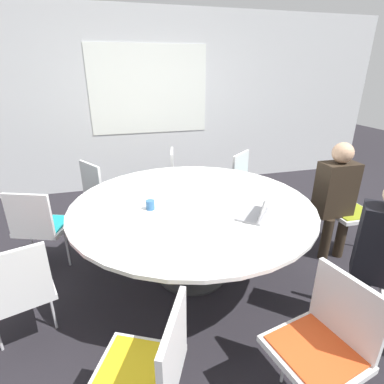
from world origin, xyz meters
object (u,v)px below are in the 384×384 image
object	(u,v)px
chair_7	(149,369)
laptop	(259,210)
chair_1	(347,204)
chair_2	(249,180)
chair_4	(102,189)
handbag	(149,198)
coffee_cup	(150,205)
chair_3	(182,175)
chair_8	(325,339)
chair_5	(40,223)
chair_6	(16,288)
person_1	(336,192)

from	to	relation	value
chair_7	laptop	xyz separation A→B (m)	(1.01, 0.91, 0.30)
chair_7	laptop	distance (m)	1.40
chair_1	chair_2	world-z (taller)	same
chair_4	handbag	world-z (taller)	chair_4
chair_2	handbag	distance (m)	1.42
chair_7	coffee_cup	size ratio (longest dim) A/B	10.81
chair_3	chair_8	bearing A→B (deg)	14.93
chair_5	laptop	bearing A→B (deg)	-4.30
chair_4	coffee_cup	world-z (taller)	chair_4
chair_2	chair_4	distance (m)	1.84
chair_8	laptop	distance (m)	1.03
coffee_cup	handbag	bearing A→B (deg)	83.91
chair_6	coffee_cup	size ratio (longest dim) A/B	10.81
handbag	chair_1	bearing A→B (deg)	-39.17
chair_3	chair_8	world-z (taller)	same
chair_7	coffee_cup	bearing A→B (deg)	17.44
chair_2	person_1	bearing A→B (deg)	72.75
chair_4	coffee_cup	size ratio (longest dim) A/B	10.81
chair_5	person_1	xyz separation A→B (m)	(2.85, -0.48, 0.19)
chair_2	chair_8	xyz separation A→B (m)	(-0.66, -2.37, 0.00)
handbag	person_1	bearing A→B (deg)	-44.37
chair_6	laptop	xyz separation A→B (m)	(1.78, 0.11, 0.30)
chair_1	chair_3	bearing A→B (deg)	-41.64
chair_4	chair_5	world-z (taller)	same
chair_5	person_1	size ratio (longest dim) A/B	0.71
chair_3	chair_1	bearing A→B (deg)	59.71
chair_4	chair_7	size ratio (longest dim) A/B	1.00
chair_6	chair_3	bearing A→B (deg)	32.60
chair_8	chair_1	bearing A→B (deg)	-55.94
chair_8	person_1	world-z (taller)	person_1
chair_6	laptop	world-z (taller)	laptop
chair_8	person_1	xyz separation A→B (m)	(1.12, 1.34, 0.19)
chair_5	chair_8	size ratio (longest dim) A/B	1.00
chair_4	chair_7	bearing A→B (deg)	-26.12
chair_5	person_1	distance (m)	2.89
chair_1	chair_8	size ratio (longest dim) A/B	1.00
chair_4	laptop	world-z (taller)	laptop
chair_8	person_1	distance (m)	1.76
chair_2	chair_6	xyz separation A→B (m)	(-2.37, -1.49, 0.00)
chair_3	handbag	xyz separation A→B (m)	(-0.44, 0.20, -0.37)
chair_6	chair_7	xyz separation A→B (m)	(0.77, -0.81, 0.00)
chair_5	coffee_cup	bearing A→B (deg)	-5.38
coffee_cup	handbag	distance (m)	1.78
person_1	laptop	bearing A→B (deg)	19.87
chair_3	handbag	world-z (taller)	chair_3
chair_4	chair_8	distance (m)	2.82
person_1	handbag	distance (m)	2.42
chair_1	chair_8	xyz separation A→B (m)	(-1.36, -1.42, 0.00)
chair_5	chair_6	world-z (taller)	same
chair_4	person_1	size ratio (longest dim) A/B	0.71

